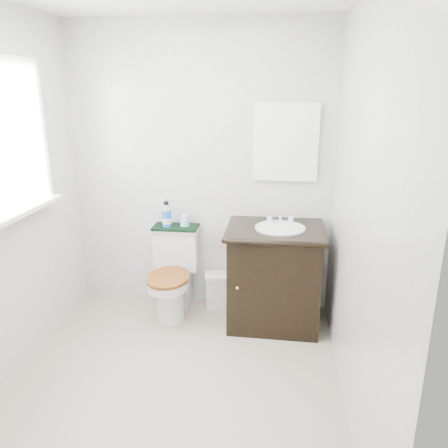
% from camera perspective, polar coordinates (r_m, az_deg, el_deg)
% --- Properties ---
extents(floor, '(2.40, 2.40, 0.00)m').
position_cam_1_polar(floor, '(3.08, -6.81, -19.93)').
color(floor, '#AA9E89').
rests_on(floor, ground).
extents(wall_back, '(2.40, 0.00, 2.40)m').
position_cam_1_polar(wall_back, '(3.69, -3.06, 6.94)').
color(wall_back, silver).
rests_on(wall_back, ground).
extents(wall_front, '(2.40, 0.00, 2.40)m').
position_cam_1_polar(wall_front, '(1.49, -19.53, -9.74)').
color(wall_front, silver).
rests_on(wall_front, ground).
extents(wall_right, '(0.00, 2.40, 2.40)m').
position_cam_1_polar(wall_right, '(2.51, 17.35, 1.31)').
color(wall_right, silver).
rests_on(wall_right, ground).
extents(window, '(0.02, 0.70, 0.90)m').
position_cam_1_polar(window, '(3.15, -26.27, 9.92)').
color(window, white).
rests_on(window, wall_left).
extents(mirror, '(0.50, 0.02, 0.60)m').
position_cam_1_polar(mirror, '(3.58, 8.05, 10.52)').
color(mirror, silver).
rests_on(mirror, wall_back).
extents(toilet, '(0.39, 0.61, 0.72)m').
position_cam_1_polar(toilet, '(3.78, -6.54, -6.87)').
color(toilet, silver).
rests_on(toilet, floor).
extents(vanity, '(0.76, 0.65, 0.92)m').
position_cam_1_polar(vanity, '(3.58, 6.64, -6.36)').
color(vanity, black).
rests_on(vanity, floor).
extents(trash_bin, '(0.24, 0.21, 0.31)m').
position_cam_1_polar(trash_bin, '(3.90, -0.89, -8.60)').
color(trash_bin, white).
rests_on(trash_bin, floor).
extents(towel, '(0.38, 0.22, 0.02)m').
position_cam_1_polar(towel, '(3.74, -6.34, -0.39)').
color(towel, black).
rests_on(towel, toilet).
extents(mouthwash_bottle, '(0.08, 0.08, 0.22)m').
position_cam_1_polar(mouthwash_bottle, '(3.71, -7.50, 1.16)').
color(mouthwash_bottle, blue).
rests_on(mouthwash_bottle, towel).
extents(cup, '(0.08, 0.08, 0.10)m').
position_cam_1_polar(cup, '(3.73, -5.16, 0.50)').
color(cup, '#8FC1EA').
rests_on(cup, towel).
extents(soap_bar, '(0.06, 0.04, 0.02)m').
position_cam_1_polar(soap_bar, '(3.54, 6.72, 0.22)').
color(soap_bar, '#19796B').
rests_on(soap_bar, vanity).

